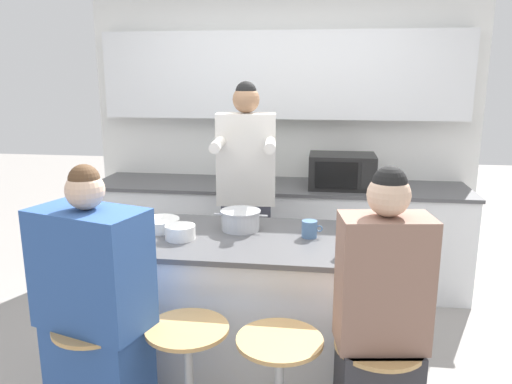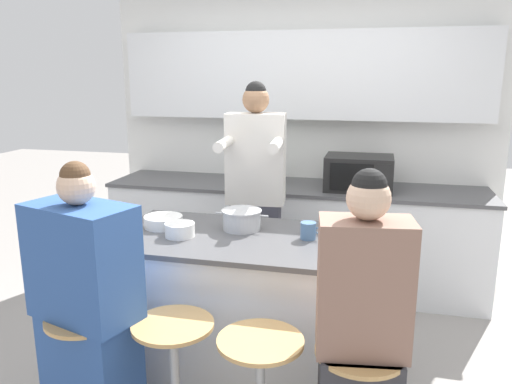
{
  "view_description": "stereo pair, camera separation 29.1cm",
  "coord_description": "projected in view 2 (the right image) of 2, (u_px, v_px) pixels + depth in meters",
  "views": [
    {
      "loc": [
        0.39,
        -2.73,
        1.84
      ],
      "look_at": [
        0.0,
        0.08,
        1.16
      ],
      "focal_mm": 35.0,
      "sensor_mm": 36.0,
      "label": 1
    },
    {
      "loc": [
        0.68,
        -2.67,
        1.84
      ],
      "look_at": [
        0.0,
        0.08,
        1.16
      ],
      "focal_mm": 35.0,
      "sensor_mm": 36.0,
      "label": 2
    }
  ],
  "objects": [
    {
      "name": "bar_stool_leftmost",
      "position": [
        91.0,
        371.0,
        2.49
      ],
      "size": [
        0.39,
        0.39,
        0.69
      ],
      "color": "tan",
      "rests_on": "ground_plane"
    },
    {
      "name": "back_counter",
      "position": [
        294.0,
        235.0,
        4.4
      ],
      "size": [
        3.23,
        0.68,
        0.9
      ],
      "color": "silver",
      "rests_on": "ground_plane"
    },
    {
      "name": "kitchen_island",
      "position": [
        253.0,
        308.0,
        3.0
      ],
      "size": [
        1.64,
        0.83,
        0.91
      ],
      "color": "black",
      "rests_on": "ground_plane"
    },
    {
      "name": "cooking_pot",
      "position": [
        242.0,
        219.0,
        3.03
      ],
      "size": [
        0.33,
        0.24,
        0.12
      ],
      "color": "#B7BABC",
      "rests_on": "kitchen_island"
    },
    {
      "name": "person_cooking",
      "position": [
        256.0,
        208.0,
        3.61
      ],
      "size": [
        0.47,
        0.61,
        1.79
      ],
      "rotation": [
        0.0,
        0.0,
        0.1
      ],
      "color": "#383842",
      "rests_on": "ground_plane"
    },
    {
      "name": "mixing_bowl_steel",
      "position": [
        180.0,
        230.0,
        2.9
      ],
      "size": [
        0.17,
        0.17,
        0.08
      ],
      "color": "white",
      "rests_on": "kitchen_island"
    },
    {
      "name": "coffee_cup_near",
      "position": [
        338.0,
        251.0,
        2.54
      ],
      "size": [
        0.1,
        0.07,
        0.09
      ],
      "color": "#4C7099",
      "rests_on": "kitchen_island"
    },
    {
      "name": "ground_plane",
      "position": [
        253.0,
        376.0,
        3.11
      ],
      "size": [
        16.0,
        16.0,
        0.0
      ],
      "primitive_type": "plane",
      "color": "gray"
    },
    {
      "name": "coffee_cup_far",
      "position": [
        308.0,
        231.0,
        2.85
      ],
      "size": [
        0.12,
        0.09,
        0.1
      ],
      "color": "#4C7099",
      "rests_on": "kitchen_island"
    },
    {
      "name": "microwave",
      "position": [
        359.0,
        173.0,
        4.1
      ],
      "size": [
        0.54,
        0.39,
        0.28
      ],
      "color": "black",
      "rests_on": "back_counter"
    },
    {
      "name": "person_wrapped_blanket",
      "position": [
        87.0,
        318.0,
        2.43
      ],
      "size": [
        0.58,
        0.43,
        1.46
      ],
      "rotation": [
        0.0,
        0.0,
        -0.3
      ],
      "color": "#2D5193",
      "rests_on": "ground_plane"
    },
    {
      "name": "person_seated_near",
      "position": [
        360.0,
        353.0,
        2.13
      ],
      "size": [
        0.41,
        0.31,
        1.48
      ],
      "rotation": [
        0.0,
        0.0,
        0.14
      ],
      "color": "#333338",
      "rests_on": "ground_plane"
    },
    {
      "name": "fruit_bowl",
      "position": [
        163.0,
        221.0,
        3.08
      ],
      "size": [
        0.24,
        0.24,
        0.07
      ],
      "color": "white",
      "rests_on": "kitchen_island"
    },
    {
      "name": "wall_back",
      "position": [
        302.0,
        108.0,
        4.46
      ],
      "size": [
        3.48,
        0.22,
        2.7
      ],
      "color": "silver",
      "rests_on": "ground_plane"
    },
    {
      "name": "potted_plant",
      "position": [
        267.0,
        164.0,
        4.31
      ],
      "size": [
        0.24,
        0.24,
        0.31
      ],
      "color": "beige",
      "rests_on": "back_counter"
    },
    {
      "name": "bar_stool_center_left",
      "position": [
        175.0,
        379.0,
        2.42
      ],
      "size": [
        0.39,
        0.39,
        0.69
      ],
      "color": "tan",
      "rests_on": "ground_plane"
    }
  ]
}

